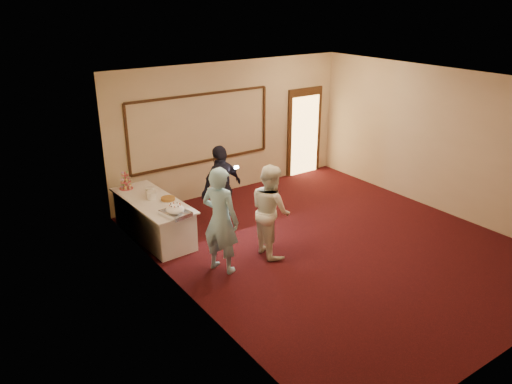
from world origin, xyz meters
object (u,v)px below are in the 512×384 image
Objects in this scene: plate_stack_a at (152,195)px; guest at (222,189)px; pavlova_tray at (175,211)px; woman at (271,210)px; cupcake_stand at (126,182)px; buffet_table at (154,218)px; plate_stack_b at (150,191)px; tart at (168,199)px; man at (221,220)px.

guest is (1.24, -0.48, 0.02)m from plate_stack_a.
plate_stack_a is (-0.04, 0.91, -0.01)m from pavlova_tray.
plate_stack_a is 0.11× the size of woman.
cupcake_stand reaches higher than plate_stack_a.
buffet_table is 2.33m from woman.
plate_stack_b is (0.02, 1.14, -0.01)m from pavlova_tray.
woman reaches higher than tart.
guest is at bearing -19.91° from buffet_table.
man is (0.61, -2.60, 0.01)m from cupcake_stand.
guest is (1.25, -0.45, 0.47)m from buffet_table.
man is at bearing -66.97° from pavlova_tray.
cupcake_stand is at bearing 40.86° from woman.
man reaches higher than tart.
pavlova_tray is at bearing 66.53° from woman.
cupcake_stand is 0.21× the size of man.
buffet_table is 0.46m from plate_stack_a.
plate_stack_b reaches higher than tart.
pavlova_tray is at bearing 5.85° from guest.
tart is (0.18, 0.69, -0.06)m from pavlova_tray.
buffet_table is at bearing -12.17° from man.
guest is at bearing -57.38° from man.
cupcake_stand is at bearing -56.02° from guest.
woman reaches higher than buffet_table.
buffet_table is 0.99m from cupcake_stand.
woman is at bearing -55.77° from plate_stack_b.
pavlova_tray is 3.22× the size of plate_stack_b.
buffet_table is 12.07× the size of plate_stack_b.
buffet_table is at bearing -34.14° from guest.
cupcake_stand reaches higher than tart.
guest is (1.20, 0.44, 0.01)m from pavlova_tray.
buffet_table is 0.51m from tart.
tart is 1.59m from man.
tart is at bearing -18.62° from man.
plate_stack_a reaches higher than plate_stack_b.
tart is at bearing -68.12° from cupcake_stand.
plate_stack_b is 0.11× the size of woman.
buffet_table is at bearing 48.02° from woman.
plate_stack_b is at bearing 73.81° from buffet_table.
guest is at bearing -41.78° from cupcake_stand.
plate_stack_a is at bearing 47.52° from woman.
man reaches higher than pavlova_tray.
woman is at bearing -52.20° from tart.
man reaches higher than plate_stack_b.
woman is at bearing -51.23° from plate_stack_a.
man is (0.42, -1.80, 0.07)m from plate_stack_a.
plate_stack_a is 1.85m from man.
woman reaches higher than cupcake_stand.
plate_stack_b is at bearing -15.76° from man.
pavlova_tray is 1.14m from plate_stack_b.
buffet_table is 3.75× the size of pavlova_tray.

